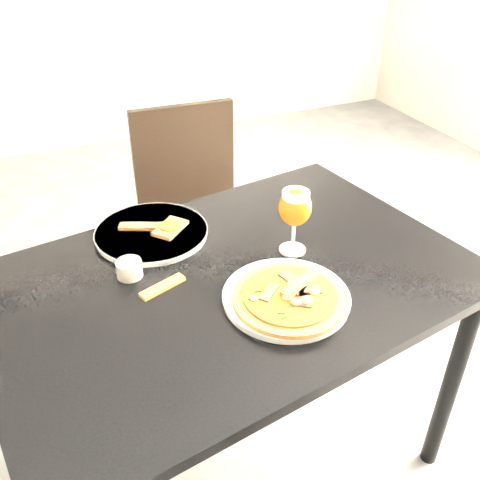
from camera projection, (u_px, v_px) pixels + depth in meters
name	position (u px, v px, depth m)	size (l,w,h in m)	color
dining_table	(232.00, 303.00, 1.39)	(1.31, 0.97, 0.75)	black
chair_far	(195.00, 216.00, 2.08)	(0.44, 0.44, 0.90)	black
plate_main	(286.00, 298.00, 1.26)	(0.30, 0.30, 0.02)	white
pizza	(290.00, 296.00, 1.23)	(0.27, 0.27, 0.03)	brown
plate_second	(152.00, 233.00, 1.49)	(0.31, 0.31, 0.02)	white
crust_scraps	(160.00, 227.00, 1.49)	(0.19, 0.14, 0.01)	brown
loose_crust	(163.00, 287.00, 1.30)	(0.12, 0.03, 0.01)	brown
sauce_cup	(129.00, 268.00, 1.33)	(0.06, 0.06, 0.04)	beige
beer_glass	(295.00, 208.00, 1.36)	(0.09, 0.09, 0.18)	#B3B6BD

